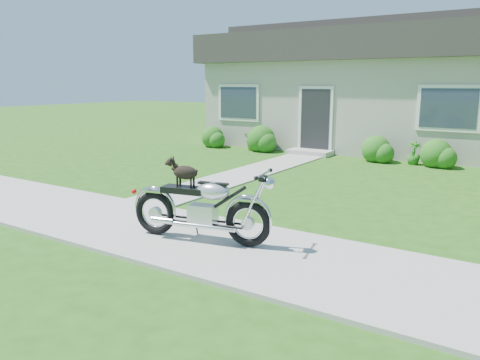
{
  "coord_description": "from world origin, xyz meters",
  "views": [
    {
      "loc": [
        4.75,
        -5.25,
        2.3
      ],
      "look_at": [
        0.72,
        1.0,
        0.75
      ],
      "focal_mm": 35.0,
      "sensor_mm": 36.0,
      "label": 1
    }
  ],
  "objects_px": {
    "house": "(389,87)",
    "potted_plant_left": "(254,139)",
    "potted_plant_right": "(414,153)",
    "motorcycle_with_dog": "(202,206)"
  },
  "relations": [
    {
      "from": "potted_plant_right",
      "to": "house",
      "type": "bearing_deg",
      "value": 117.06
    },
    {
      "from": "house",
      "to": "potted_plant_right",
      "type": "xyz_separation_m",
      "value": [
        1.76,
        -3.44,
        -1.82
      ]
    },
    {
      "from": "house",
      "to": "potted_plant_left",
      "type": "relative_size",
      "value": 16.1
    },
    {
      "from": "potted_plant_left",
      "to": "motorcycle_with_dog",
      "type": "distance_m",
      "value": 9.65
    },
    {
      "from": "house",
      "to": "motorcycle_with_dog",
      "type": "bearing_deg",
      "value": -86.42
    },
    {
      "from": "potted_plant_left",
      "to": "motorcycle_with_dog",
      "type": "relative_size",
      "value": 0.35
    },
    {
      "from": "house",
      "to": "potted_plant_left",
      "type": "bearing_deg",
      "value": -136.08
    },
    {
      "from": "potted_plant_left",
      "to": "potted_plant_right",
      "type": "height_order",
      "value": "potted_plant_left"
    },
    {
      "from": "potted_plant_right",
      "to": "motorcycle_with_dog",
      "type": "relative_size",
      "value": 0.3
    },
    {
      "from": "motorcycle_with_dog",
      "to": "house",
      "type": "bearing_deg",
      "value": 82.21
    }
  ]
}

